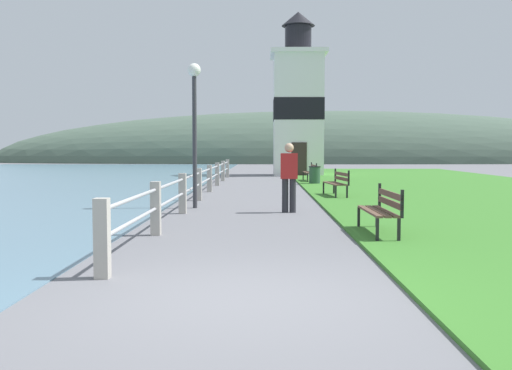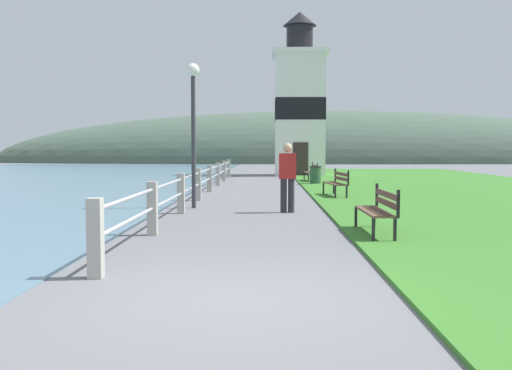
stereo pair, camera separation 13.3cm
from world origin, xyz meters
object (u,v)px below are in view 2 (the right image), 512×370
trash_bin (315,175)px  lamp_post (193,108)px  park_bench_far (312,171)px  person_strolling (287,175)px  park_bench_midway (337,181)px  park_bench_near (379,208)px  lighthouse (299,105)px

trash_bin → lamp_post: bearing=-112.4°
park_bench_far → person_strolling: 13.48m
park_bench_midway → lamp_post: bearing=32.0°
park_bench_midway → person_strolling: size_ratio=1.06×
park_bench_midway → park_bench_far: size_ratio=0.96×
park_bench_far → lamp_post: bearing=68.7°
park_bench_near → lighthouse: lighthouse is taller
park_bench_midway → person_strolling: 4.91m
park_bench_far → trash_bin: size_ratio=2.35×
park_bench_near → lamp_post: size_ratio=0.47×
park_bench_near → park_bench_midway: 8.48m
lighthouse → lamp_post: 19.89m
trash_bin → lighthouse: bearing=91.4°
person_strolling → lamp_post: 3.28m
park_bench_midway → lighthouse: 16.39m
person_strolling → trash_bin: (1.67, 11.29, -0.54)m
park_bench_midway → person_strolling: bearing=61.6°
park_bench_midway → trash_bin: park_bench_midway is taller
park_bench_far → person_strolling: person_strolling is taller
park_bench_near → lighthouse: size_ratio=0.19×
park_bench_near → person_strolling: size_ratio=1.04×
park_bench_near → trash_bin: size_ratio=2.20×
park_bench_near → lamp_post: (-4.11, 5.01, 2.20)m
trash_bin → lamp_post: (-4.22, -10.22, 2.31)m
park_bench_near → lighthouse: bearing=-90.4°
lighthouse → trash_bin: 9.98m
lighthouse → trash_bin: (0.23, -9.21, -3.84)m
park_bench_midway → lamp_post: (-4.38, -3.46, 2.20)m
park_bench_near → lamp_post: 6.85m
lighthouse → park_bench_midway: bearing=-88.6°
park_bench_midway → lighthouse: bearing=-95.0°
park_bench_near → park_bench_far: same height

